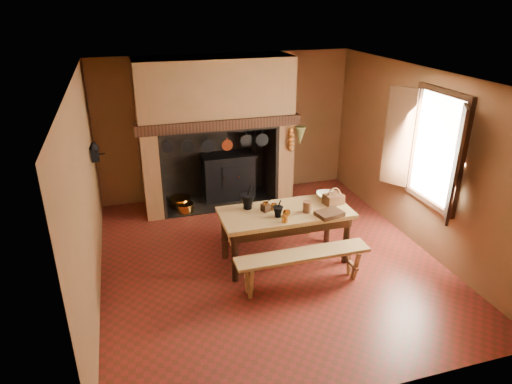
{
  "coord_description": "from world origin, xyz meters",
  "views": [
    {
      "loc": [
        -1.93,
        -5.78,
        3.8
      ],
      "look_at": [
        -0.11,
        0.3,
        1.03
      ],
      "focal_mm": 32.0,
      "sensor_mm": 36.0,
      "label": 1
    }
  ],
  "objects_px": {
    "work_table": "(285,219)",
    "bench_front": "(303,261)",
    "mixing_bowl": "(327,196)",
    "wicker_basket": "(333,199)",
    "coffee_grinder": "(266,207)",
    "iron_range": "(229,176)"
  },
  "relations": [
    {
      "from": "mixing_bowl",
      "to": "wicker_basket",
      "type": "bearing_deg",
      "value": -89.78
    },
    {
      "from": "work_table",
      "to": "mixing_bowl",
      "type": "bearing_deg",
      "value": 18.07
    },
    {
      "from": "bench_front",
      "to": "wicker_basket",
      "type": "distance_m",
      "value": 1.2
    },
    {
      "from": "coffee_grinder",
      "to": "bench_front",
      "type": "bearing_deg",
      "value": -93.61
    },
    {
      "from": "bench_front",
      "to": "wicker_basket",
      "type": "height_order",
      "value": "wicker_basket"
    },
    {
      "from": "bench_front",
      "to": "coffee_grinder",
      "type": "xyz_separation_m",
      "value": [
        -0.28,
        0.8,
        0.51
      ]
    },
    {
      "from": "work_table",
      "to": "bench_front",
      "type": "height_order",
      "value": "work_table"
    },
    {
      "from": "work_table",
      "to": "wicker_basket",
      "type": "relative_size",
      "value": 6.3
    },
    {
      "from": "iron_range",
      "to": "coffee_grinder",
      "type": "height_order",
      "value": "iron_range"
    },
    {
      "from": "work_table",
      "to": "wicker_basket",
      "type": "xyz_separation_m",
      "value": [
        0.78,
        0.02,
        0.22
      ]
    },
    {
      "from": "mixing_bowl",
      "to": "work_table",
      "type": "bearing_deg",
      "value": -161.93
    },
    {
      "from": "coffee_grinder",
      "to": "mixing_bowl",
      "type": "xyz_separation_m",
      "value": [
        1.07,
        0.17,
        -0.02
      ]
    },
    {
      "from": "work_table",
      "to": "bench_front",
      "type": "xyz_separation_m",
      "value": [
        0.0,
        -0.72,
        -0.31
      ]
    },
    {
      "from": "coffee_grinder",
      "to": "mixing_bowl",
      "type": "distance_m",
      "value": 1.08
    },
    {
      "from": "coffee_grinder",
      "to": "wicker_basket",
      "type": "bearing_deg",
      "value": -26.27
    },
    {
      "from": "iron_range",
      "to": "mixing_bowl",
      "type": "distance_m",
      "value": 2.54
    },
    {
      "from": "bench_front",
      "to": "wicker_basket",
      "type": "bearing_deg",
      "value": 43.54
    },
    {
      "from": "mixing_bowl",
      "to": "wicker_basket",
      "type": "relative_size",
      "value": 1.06
    },
    {
      "from": "iron_range",
      "to": "work_table",
      "type": "bearing_deg",
      "value": -83.86
    },
    {
      "from": "work_table",
      "to": "bench_front",
      "type": "distance_m",
      "value": 0.78
    },
    {
      "from": "work_table",
      "to": "coffee_grinder",
      "type": "height_order",
      "value": "coffee_grinder"
    },
    {
      "from": "iron_range",
      "to": "bench_front",
      "type": "relative_size",
      "value": 0.84
    }
  ]
}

